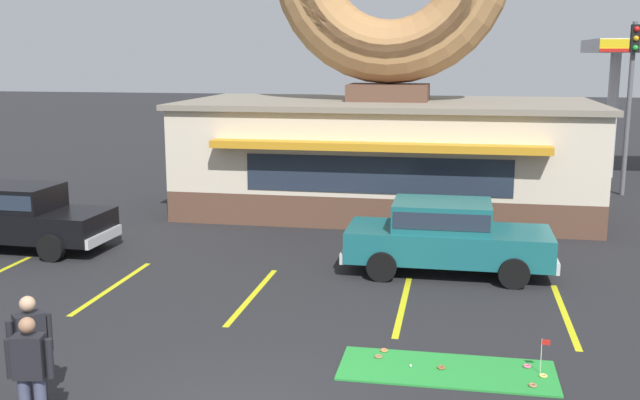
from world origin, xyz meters
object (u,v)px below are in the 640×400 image
golf_ball (411,366)px  putting_flag_pin (544,348)px  pedestrian_blue_sweater_man (31,347)px  car_teal (446,234)px  car_black (18,214)px  trash_bin (584,219)px  pedestrian_hooded_kid (30,371)px  traffic_light_pole (631,86)px

golf_ball → putting_flag_pin: (1.97, 0.12, 0.39)m
putting_flag_pin → pedestrian_blue_sweater_man: (-6.91, -2.38, 0.44)m
car_teal → car_black: bearing=179.1°
car_teal → trash_bin: 5.32m
pedestrian_blue_sweater_man → pedestrian_hooded_kid: size_ratio=1.03×
putting_flag_pin → traffic_light_pole: (4.20, 15.66, 3.27)m
pedestrian_hooded_kid → golf_ball: bearing=32.2°
pedestrian_hooded_kid → traffic_light_pole: traffic_light_pole is taller
pedestrian_blue_sweater_man → traffic_light_pole: (11.11, 18.04, 2.83)m
car_black → pedestrian_blue_sweater_man: (5.08, -7.73, 0.01)m
car_teal → car_black: 10.42m
putting_flag_pin → trash_bin: 9.38m
traffic_light_pole → pedestrian_blue_sweater_man: bearing=-121.6°
car_black → trash_bin: 14.44m
golf_ball → pedestrian_blue_sweater_man: (-4.95, -2.26, 0.83)m
putting_flag_pin → traffic_light_pole: size_ratio=0.09×
car_teal → pedestrian_hooded_kid: car_teal is taller
car_black → pedestrian_blue_sweater_man: bearing=-56.7°
car_teal → putting_flag_pin: bearing=-73.2°
car_teal → traffic_light_pole: size_ratio=0.79×
trash_bin → traffic_light_pole: size_ratio=0.17×
putting_flag_pin → car_black: car_black is taller
car_black → traffic_light_pole: bearing=32.5°
car_teal → car_black: (-10.42, 0.16, 0.00)m
pedestrian_hooded_kid → car_teal: bearing=58.8°
pedestrian_blue_sweater_man → traffic_light_pole: 21.38m
car_black → trash_bin: (13.92, 3.83, -0.37)m
pedestrian_hooded_kid → trash_bin: 14.84m
putting_flag_pin → car_black: 13.14m
pedestrian_blue_sweater_man → car_black: bearing=123.3°
car_black → pedestrian_blue_sweater_man: size_ratio=2.87×
golf_ball → pedestrian_hooded_kid: size_ratio=0.03×
golf_ball → pedestrian_hooded_kid: 5.46m
car_teal → pedestrian_blue_sweater_man: (-5.34, -7.57, 0.01)m
putting_flag_pin → pedestrian_blue_sweater_man: bearing=-161.0°
car_teal → trash_bin: car_teal is taller
golf_ball → trash_bin: 10.10m
putting_flag_pin → pedestrian_blue_sweater_man: size_ratio=0.34×
car_black → traffic_light_pole: 19.40m
car_black → trash_bin: size_ratio=4.72×
car_teal → pedestrian_hooded_kid: 9.58m
pedestrian_blue_sweater_man → trash_bin: size_ratio=1.64×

